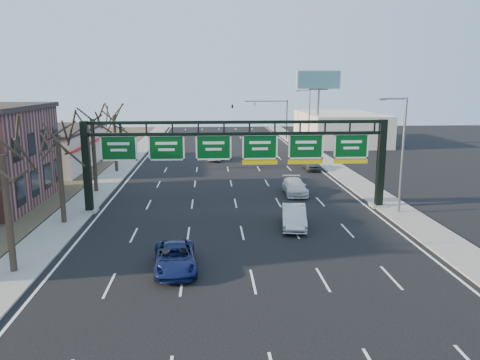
{
  "coord_description": "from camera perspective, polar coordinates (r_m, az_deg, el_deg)",
  "views": [
    {
      "loc": [
        -2.17,
        -28.49,
        10.1
      ],
      "look_at": [
        0.01,
        4.37,
        3.2
      ],
      "focal_mm": 35.0,
      "sensor_mm": 36.0,
      "label": 1
    }
  ],
  "objects": [
    {
      "name": "sidewalk_left",
      "position": [
        50.64,
        -15.83,
        -0.05
      ],
      "size": [
        3.0,
        120.0,
        0.12
      ],
      "primitive_type": "cube",
      "color": "gray",
      "rests_on": "ground"
    },
    {
      "name": "car_silver_sedan",
      "position": [
        33.39,
        6.58,
        -4.47
      ],
      "size": [
        2.25,
        4.87,
        1.55
      ],
      "primitive_type": "imported",
      "rotation": [
        0.0,
        0.0,
        -0.13
      ],
      "color": "#A9A9AE",
      "rests_on": "ground"
    },
    {
      "name": "tree_near",
      "position": [
        26.82,
        -27.23,
        4.93
      ],
      "size": [
        3.6,
        3.6,
        8.86
      ],
      "color": "#2E2319",
      "rests_on": "sidewalk_left"
    },
    {
      "name": "traffic_signal_mast",
      "position": [
        83.98,
        1.6,
        8.69
      ],
      "size": [
        10.16,
        0.54,
        7.0
      ],
      "color": "black",
      "rests_on": "ground"
    },
    {
      "name": "streetlight_near",
      "position": [
        37.8,
        19.07,
        3.56
      ],
      "size": [
        2.15,
        0.22,
        9.0
      ],
      "color": "slate",
      "rests_on": "sidewalk_right"
    },
    {
      "name": "sidewalk_right",
      "position": [
        51.73,
        13.1,
        0.33
      ],
      "size": [
        3.0,
        120.0,
        0.12
      ],
      "primitive_type": "cube",
      "color": "gray",
      "rests_on": "ground"
    },
    {
      "name": "lane_markings",
      "position": [
        49.57,
        -1.21,
        0.09
      ],
      "size": [
        21.6,
        120.0,
        0.01
      ],
      "primitive_type": "cube",
      "color": "white",
      "rests_on": "ground"
    },
    {
      "name": "tree_far",
      "position": [
        54.59,
        -15.2,
        8.68
      ],
      "size": [
        3.6,
        3.6,
        8.86
      ],
      "color": "#2E2319",
      "rests_on": "sidewalk_left"
    },
    {
      "name": "car_blue_suv",
      "position": [
        26.18,
        -7.91,
        -9.38
      ],
      "size": [
        2.68,
        5.06,
        1.36
      ],
      "primitive_type": "imported",
      "rotation": [
        0.0,
        0.0,
        0.09
      ],
      "color": "#121D4F",
      "rests_on": "ground"
    },
    {
      "name": "ground",
      "position": [
        30.3,
        0.53,
        -7.64
      ],
      "size": [
        160.0,
        160.0,
        0.0
      ],
      "primitive_type": "plane",
      "color": "black",
      "rests_on": "ground"
    },
    {
      "name": "car_white_wagon",
      "position": [
        43.24,
        6.7,
        -0.8
      ],
      "size": [
        2.08,
        4.88,
        1.4
      ],
      "primitive_type": "imported",
      "rotation": [
        0.0,
        0.0,
        -0.02
      ],
      "color": "silver",
      "rests_on": "ground"
    },
    {
      "name": "tree_gantry",
      "position": [
        35.26,
        -21.46,
        6.16
      ],
      "size": [
        3.6,
        3.6,
        8.48
      ],
      "color": "#2E2319",
      "rests_on": "sidewalk_left"
    },
    {
      "name": "car_grey_far",
      "position": [
        55.61,
        8.71,
        1.99
      ],
      "size": [
        1.72,
        4.26,
        1.45
      ],
      "primitive_type": "imported",
      "rotation": [
        0.0,
        0.0,
        -0.0
      ],
      "color": "#3E4044",
      "rests_on": "ground"
    },
    {
      "name": "streetlight_far",
      "position": [
        70.21,
        8.32,
        7.62
      ],
      "size": [
        2.15,
        0.22,
        9.0
      ],
      "color": "slate",
      "rests_on": "sidewalk_right"
    },
    {
      "name": "billboard_right",
      "position": [
        75.45,
        9.53,
        10.89
      ],
      "size": [
        7.0,
        0.5,
        12.0
      ],
      "color": "slate",
      "rests_on": "ground"
    },
    {
      "name": "cream_strip",
      "position": [
        61.13,
        -22.22,
        3.69
      ],
      "size": [
        10.9,
        18.4,
        4.7
      ],
      "color": "beige",
      "rests_on": "ground"
    },
    {
      "name": "building_right_distant",
      "position": [
        81.91,
        12.0,
        6.26
      ],
      "size": [
        12.0,
        20.0,
        5.0
      ],
      "primitive_type": "cube",
      "color": "beige",
      "rests_on": "ground"
    },
    {
      "name": "car_silver_distant",
      "position": [
        61.93,
        -2.82,
        3.17
      ],
      "size": [
        2.5,
        4.97,
        1.56
      ],
      "primitive_type": "imported",
      "rotation": [
        0.0,
        0.0,
        -0.18
      ],
      "color": "#ABACB0",
      "rests_on": "ground"
    },
    {
      "name": "sign_gantry",
      "position": [
        36.97,
        -0.14,
        3.33
      ],
      "size": [
        24.6,
        1.2,
        7.2
      ],
      "color": "black",
      "rests_on": "ground"
    },
    {
      "name": "tree_mid",
      "position": [
        44.82,
        -17.71,
        8.41
      ],
      "size": [
        3.6,
        3.6,
        9.24
      ],
      "color": "#2E2319",
      "rests_on": "sidewalk_left"
    }
  ]
}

